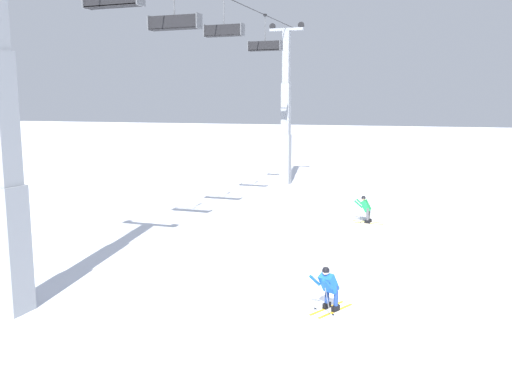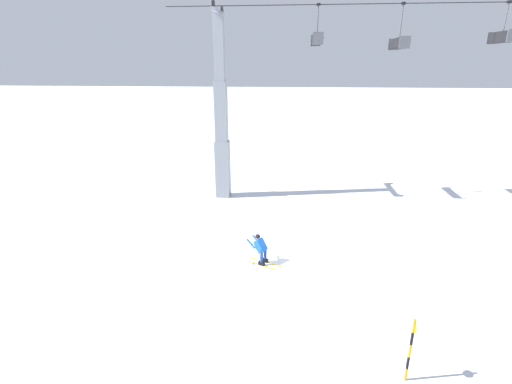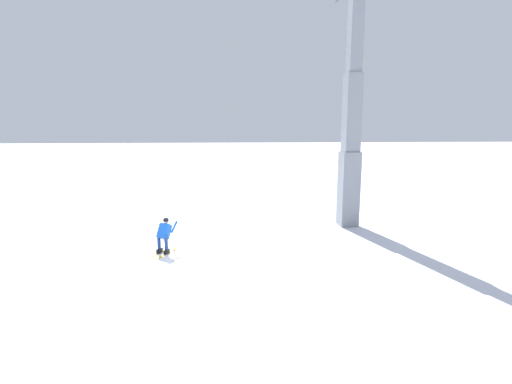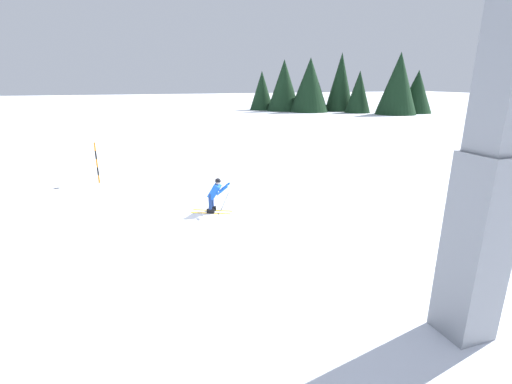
# 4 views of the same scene
# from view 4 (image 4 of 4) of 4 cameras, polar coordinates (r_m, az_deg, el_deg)

# --- Properties ---
(ground_plane) EXTENTS (260.00, 260.00, 0.00)m
(ground_plane) POSITION_cam_4_polar(r_m,az_deg,el_deg) (13.69, -10.36, -4.14)
(ground_plane) COLOR white
(skier_carving_main) EXTENTS (1.61, 1.15, 1.47)m
(skier_carving_main) POSITION_cam_4_polar(r_m,az_deg,el_deg) (14.01, -6.42, -0.18)
(skier_carving_main) COLOR yellow
(skier_carving_main) RESTS_ON ground_plane
(lift_tower_near) EXTENTS (0.88, 3.06, 11.52)m
(lift_tower_near) POSITION_cam_4_polar(r_m,az_deg,el_deg) (7.54, 34.37, 13.29)
(lift_tower_near) COLOR gray
(lift_tower_near) RESTS_ON ground_plane
(trail_marker_pole) EXTENTS (0.07, 0.28, 2.02)m
(trail_marker_pole) POSITION_cam_4_polar(r_m,az_deg,el_deg) (19.50, -23.50, 4.38)
(trail_marker_pole) COLOR orange
(trail_marker_pole) RESTS_ON ground_plane
(tree_line_ridge) EXTENTS (24.86, 19.73, 9.16)m
(tree_line_ridge) POSITION_cam_4_polar(r_m,az_deg,el_deg) (61.47, 12.63, 15.77)
(tree_line_ridge) COLOR black
(tree_line_ridge) RESTS_ON ground_plane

